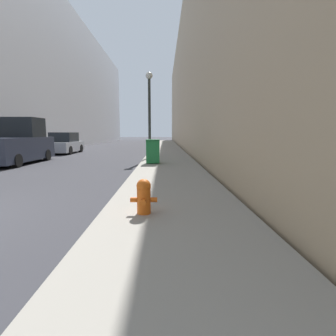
{
  "coord_description": "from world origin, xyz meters",
  "views": [
    {
      "loc": [
        5.08,
        -4.08,
        1.6
      ],
      "look_at": [
        5.4,
        17.92,
        -1.35
      ],
      "focal_mm": 28.0,
      "sensor_mm": 36.0,
      "label": 1
    }
  ],
  "objects": [
    {
      "name": "pickup_truck",
      "position": [
        -2.73,
        9.86,
        0.99
      ],
      "size": [
        2.16,
        5.04,
        2.43
      ],
      "color": "#232838",
      "rests_on": "ground"
    },
    {
      "name": "parked_sedan_near",
      "position": [
        -2.78,
        16.75,
        0.74
      ],
      "size": [
        1.9,
        4.24,
        1.64
      ],
      "color": "#A3A8B2",
      "rests_on": "ground"
    },
    {
      "name": "sidewalk_right",
      "position": [
        5.31,
        18.0,
        0.07
      ],
      "size": [
        2.84,
        60.0,
        0.14
      ],
      "color": "gray",
      "rests_on": "ground"
    },
    {
      "name": "trash_bin",
      "position": [
        4.54,
        8.53,
        0.73
      ],
      "size": [
        0.64,
        0.68,
        1.16
      ],
      "color": "#1E7538",
      "rests_on": "sidewalk_right"
    },
    {
      "name": "lamppost",
      "position": [
        4.22,
        11.52,
        2.98
      ],
      "size": [
        0.4,
        0.4,
        4.93
      ],
      "color": "#2D332D",
      "rests_on": "sidewalk_right"
    },
    {
      "name": "building_left_glass",
      "position": [
        -10.97,
        26.0,
        7.67
      ],
      "size": [
        12.0,
        60.0,
        15.33
      ],
      "color": "#BCBCC1",
      "rests_on": "ground"
    },
    {
      "name": "building_right_stone",
      "position": [
        12.83,
        26.0,
        6.93
      ],
      "size": [
        12.0,
        60.0,
        13.86
      ],
      "color": "tan",
      "rests_on": "ground"
    },
    {
      "name": "fire_hydrant",
      "position": [
        4.71,
        0.57,
        0.47
      ],
      "size": [
        0.49,
        0.38,
        0.64
      ],
      "color": "#D15614",
      "rests_on": "sidewalk_right"
    }
  ]
}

